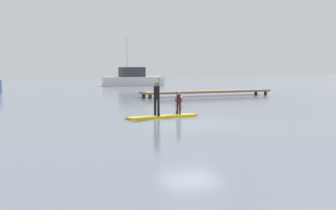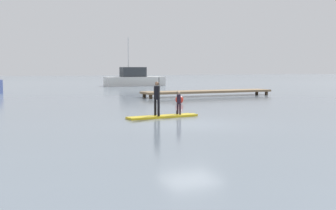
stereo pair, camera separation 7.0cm
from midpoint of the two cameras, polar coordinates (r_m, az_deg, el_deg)
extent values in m
plane|color=slate|center=(18.02, 3.00, -2.60)|extent=(240.00, 240.00, 0.00)
cube|color=gold|center=(20.29, -0.98, -1.59)|extent=(3.57, 1.05, 0.10)
cube|color=gold|center=(21.20, 3.33, -1.31)|extent=(0.28, 0.54, 0.09)
cylinder|color=black|center=(20.27, -1.87, -0.33)|extent=(0.12, 0.12, 0.79)
cylinder|color=black|center=(19.97, -1.41, -0.41)|extent=(0.12, 0.12, 0.79)
cylinder|color=black|center=(20.06, -1.65, 1.68)|extent=(0.32, 0.32, 0.65)
sphere|color=#8C664C|center=(20.04, -1.65, 2.94)|extent=(0.19, 0.19, 0.19)
cylinder|color=black|center=(19.89, -1.36, 1.11)|extent=(0.03, 0.03, 1.86)
cube|color=black|center=(19.96, -1.35, -1.29)|extent=(0.04, 0.14, 0.18)
cylinder|color=black|center=(20.83, 1.21, -0.52)|extent=(0.08, 0.08, 0.55)
cylinder|color=black|center=(20.63, 1.54, -0.58)|extent=(0.08, 0.08, 0.55)
cylinder|color=black|center=(20.69, 1.38, 0.83)|extent=(0.22, 0.22, 0.45)
sphere|color=tan|center=(20.66, 1.38, 1.69)|extent=(0.13, 0.13, 0.13)
cylinder|color=black|center=(20.85, 1.14, 0.30)|extent=(0.03, 0.03, 1.14)
cube|color=black|center=(20.89, 1.13, -1.01)|extent=(0.04, 0.14, 0.18)
cube|color=silver|center=(56.98, -4.76, 3.25)|extent=(8.12, 2.73, 1.23)
cube|color=#33383D|center=(56.89, -4.99, 4.52)|extent=(3.30, 2.00, 1.31)
cylinder|color=silver|center=(56.72, -5.64, 7.20)|extent=(0.12, 0.12, 4.01)
cube|color=#846B4C|center=(36.17, 5.34, 1.85)|extent=(11.83, 2.05, 0.18)
cylinder|color=#473828|center=(33.09, -2.54, 1.31)|extent=(0.28, 0.28, 0.48)
cylinder|color=#473828|center=(34.44, -3.43, 1.46)|extent=(0.28, 0.28, 0.48)
cylinder|color=#473828|center=(38.67, 13.14, 1.73)|extent=(0.28, 0.28, 0.48)
cylinder|color=#473828|center=(39.83, 11.87, 1.84)|extent=(0.28, 0.28, 0.48)
sphere|color=red|center=(28.17, 1.42, 0.74)|extent=(0.55, 0.55, 0.55)
camera|label=1|loc=(0.03, -90.11, -0.01)|focal=44.60mm
camera|label=2|loc=(0.03, 89.89, 0.01)|focal=44.60mm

